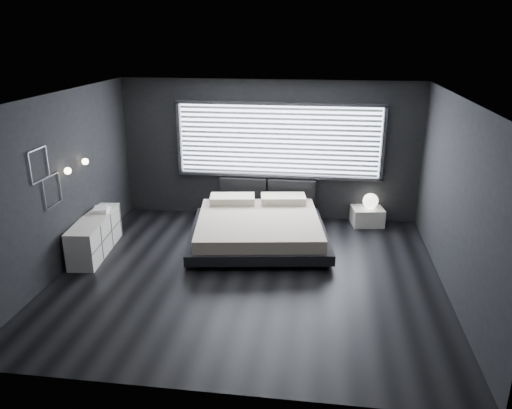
# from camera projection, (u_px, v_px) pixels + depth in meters

# --- Properties ---
(room) EXTENTS (6.04, 6.00, 2.80)m
(room) POSITION_uv_depth(u_px,v_px,m) (248.00, 192.00, 7.48)
(room) COLOR black
(room) RESTS_ON ground
(window) EXTENTS (4.14, 0.09, 1.52)m
(window) POSITION_uv_depth(u_px,v_px,m) (279.00, 141.00, 9.91)
(window) COLOR white
(window) RESTS_ON ground
(headboard) EXTENTS (1.96, 0.16, 0.52)m
(headboard) POSITION_uv_depth(u_px,v_px,m) (267.00, 191.00, 10.22)
(headboard) COLOR black
(headboard) RESTS_ON ground
(sconce_near) EXTENTS (0.18, 0.11, 0.11)m
(sconce_near) POSITION_uv_depth(u_px,v_px,m) (68.00, 171.00, 7.83)
(sconce_near) COLOR silver
(sconce_near) RESTS_ON ground
(sconce_far) EXTENTS (0.18, 0.11, 0.11)m
(sconce_far) POSITION_uv_depth(u_px,v_px,m) (85.00, 161.00, 8.39)
(sconce_far) COLOR silver
(sconce_far) RESTS_ON ground
(wall_art_upper) EXTENTS (0.01, 0.48, 0.48)m
(wall_art_upper) POSITION_uv_depth(u_px,v_px,m) (39.00, 165.00, 7.20)
(wall_art_upper) COLOR #47474C
(wall_art_upper) RESTS_ON ground
(wall_art_lower) EXTENTS (0.01, 0.48, 0.48)m
(wall_art_lower) POSITION_uv_depth(u_px,v_px,m) (52.00, 191.00, 7.59)
(wall_art_lower) COLOR #47474C
(wall_art_lower) RESTS_ON ground
(bed) EXTENTS (2.75, 2.66, 0.63)m
(bed) POSITION_uv_depth(u_px,v_px,m) (258.00, 227.00, 9.10)
(bed) COLOR black
(bed) RESTS_ON ground
(nightstand) EXTENTS (0.68, 0.59, 0.35)m
(nightstand) POSITION_uv_depth(u_px,v_px,m) (367.00, 216.00, 9.96)
(nightstand) COLOR white
(nightstand) RESTS_ON ground
(orb_lamp) EXTENTS (0.30, 0.30, 0.30)m
(orb_lamp) POSITION_uv_depth(u_px,v_px,m) (371.00, 201.00, 9.85)
(orb_lamp) COLOR white
(orb_lamp) RESTS_ON nightstand
(dresser) EXTENTS (0.62, 1.64, 0.64)m
(dresser) POSITION_uv_depth(u_px,v_px,m) (95.00, 235.00, 8.66)
(dresser) COLOR white
(dresser) RESTS_ON ground
(book_stack) EXTENTS (0.34, 0.40, 0.07)m
(book_stack) POSITION_uv_depth(u_px,v_px,m) (101.00, 210.00, 8.86)
(book_stack) COLOR white
(book_stack) RESTS_ON dresser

